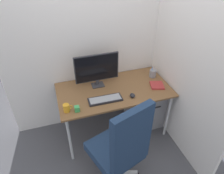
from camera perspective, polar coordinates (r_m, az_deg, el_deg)
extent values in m
plane|color=#4C4C51|center=(3.23, 0.51, -11.52)|extent=(8.00, 8.00, 0.00)
cube|color=white|center=(2.77, -2.16, 15.12)|extent=(2.74, 0.04, 2.80)
cube|color=white|center=(2.60, 18.71, 11.86)|extent=(0.04, 2.03, 2.80)
cube|color=brown|center=(2.74, 0.59, -0.82)|extent=(1.48, 0.77, 0.02)
cylinder|color=silver|center=(2.67, -11.55, -14.07)|extent=(0.04, 0.04, 0.73)
cylinder|color=silver|center=(3.01, 15.07, -7.71)|extent=(0.04, 0.04, 0.73)
cylinder|color=silver|center=(3.13, -13.32, -5.34)|extent=(0.04, 0.04, 0.73)
cylinder|color=silver|center=(3.43, 9.64, -0.78)|extent=(0.04, 0.04, 0.73)
sphere|color=black|center=(2.76, 6.97, -22.74)|extent=(0.05, 0.05, 0.05)
cube|color=silver|center=(2.72, 3.83, -22.42)|extent=(0.28, 0.12, 0.03)
sphere|color=black|center=(2.90, 2.32, -18.35)|extent=(0.05, 0.05, 0.05)
cube|color=silver|center=(2.79, 1.50, -20.12)|extent=(0.19, 0.25, 0.03)
sphere|color=black|center=(2.84, -4.40, -20.03)|extent=(0.05, 0.05, 0.05)
cube|color=silver|center=(2.76, -1.99, -21.02)|extent=(0.20, 0.25, 0.03)
cylinder|color=silver|center=(2.55, 0.62, -20.20)|extent=(0.04, 0.04, 0.35)
cube|color=navy|center=(2.36, 0.66, -17.03)|extent=(0.62, 0.63, 0.11)
cube|color=navy|center=(1.93, 5.36, -14.34)|extent=(0.44, 0.20, 0.70)
cube|color=gray|center=(3.22, 8.87, -4.35)|extent=(0.44, 0.55, 0.65)
cube|color=#262628|center=(2.96, 11.44, -5.72)|extent=(0.22, 0.01, 0.02)
cube|color=#333338|center=(2.81, -3.94, 0.57)|extent=(0.16, 0.13, 0.01)
cube|color=#333338|center=(2.79, -4.03, 1.44)|extent=(0.04, 0.02, 0.08)
cube|color=#333338|center=(2.68, -4.23, 5.30)|extent=(0.58, 0.02, 0.38)
cube|color=black|center=(2.66, -4.15, 5.16)|extent=(0.56, 0.01, 0.35)
cube|color=black|center=(2.54, -1.88, -3.46)|extent=(0.42, 0.16, 0.02)
cube|color=#9EA0A5|center=(2.53, -1.89, -3.22)|extent=(0.39, 0.13, 0.00)
ellipsoid|color=black|center=(2.60, 5.67, -2.32)|extent=(0.07, 0.09, 0.04)
cylinder|color=gray|center=(3.01, 11.18, 3.71)|extent=(0.10, 0.10, 0.11)
cylinder|color=#B2B5BA|center=(2.98, 11.17, 4.65)|extent=(0.03, 0.01, 0.12)
cylinder|color=#B2B5BA|center=(2.99, 11.44, 4.69)|extent=(0.03, 0.01, 0.12)
torus|color=black|center=(3.01, 11.20, 3.87)|extent=(0.03, 0.04, 0.01)
cylinder|color=#337FD8|center=(2.98, 10.93, 4.36)|extent=(0.01, 0.02, 0.13)
cube|color=#B23333|center=(2.85, 12.30, 0.47)|extent=(0.21, 0.22, 0.02)
cylinder|color=orange|center=(2.42, -12.47, -5.68)|extent=(0.07, 0.07, 0.10)
torus|color=orange|center=(2.42, -11.35, -5.38)|extent=(0.05, 0.01, 0.05)
cube|color=#3FAD59|center=(2.41, -9.63, -5.95)|extent=(0.06, 0.06, 0.07)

